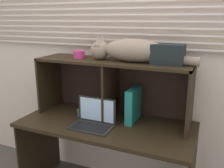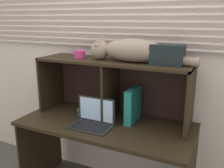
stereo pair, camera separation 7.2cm
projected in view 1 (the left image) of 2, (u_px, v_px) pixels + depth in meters
The scene contains 9 objects.
back_panel_with_blinds at pixel (122, 56), 2.26m from camera, with size 4.40×0.08×2.50m.
desk at pixel (106, 138), 2.11m from camera, with size 1.46×0.66×0.74m.
hutch_shelf_unit at pixel (114, 78), 2.13m from camera, with size 1.33×0.37×0.51m.
cat at pixel (130, 51), 1.98m from camera, with size 0.89×0.20×0.20m.
laptop at pixel (93, 120), 2.00m from camera, with size 0.34×0.21×0.23m.
binder_upright at pixel (133, 105), 2.08m from camera, with size 0.06×0.26×0.29m, color #1C7471.
book_stack at pixel (91, 110), 2.27m from camera, with size 0.16×0.25×0.07m.
small_basket at pixel (79, 54), 2.17m from camera, with size 0.10×0.10×0.06m, color #CC3278.
storage_box at pixel (168, 54), 1.86m from camera, with size 0.24×0.16×0.15m, color black.
Camera 1 is at (0.81, -1.56, 1.60)m, focal length 39.46 mm.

